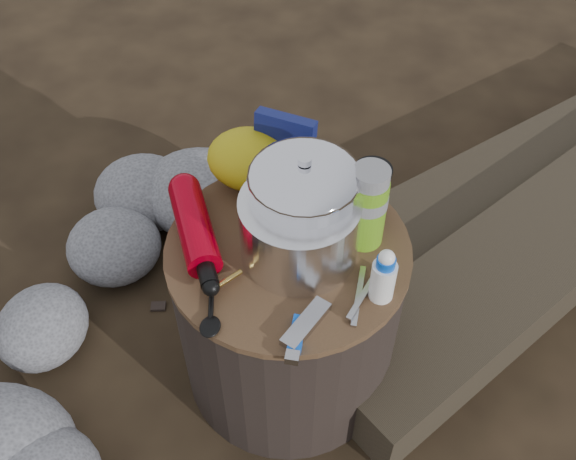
% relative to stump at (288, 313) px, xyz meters
% --- Properties ---
extents(ground, '(60.00, 60.00, 0.00)m').
position_rel_stump_xyz_m(ground, '(0.00, 0.00, -0.21)').
color(ground, black).
rests_on(ground, ground).
extents(stump, '(0.47, 0.47, 0.43)m').
position_rel_stump_xyz_m(stump, '(0.00, 0.00, 0.00)').
color(stump, black).
rests_on(stump, ground).
extents(rock_ring, '(0.48, 1.04, 0.21)m').
position_rel_stump_xyz_m(rock_ring, '(-0.38, -0.02, -0.11)').
color(rock_ring, slate).
rests_on(rock_ring, ground).
extents(log_small, '(1.09, 1.06, 0.11)m').
position_rel_stump_xyz_m(log_small, '(0.54, 0.69, -0.16)').
color(log_small, '#31291E').
rests_on(log_small, ground).
extents(foil_windscreen, '(0.22, 0.22, 0.13)m').
position_rel_stump_xyz_m(foil_windscreen, '(0.02, -0.00, 0.28)').
color(foil_windscreen, white).
rests_on(foil_windscreen, stump).
extents(camping_pot, '(0.20, 0.20, 0.20)m').
position_rel_stump_xyz_m(camping_pot, '(0.02, 0.03, 0.31)').
color(camping_pot, white).
rests_on(camping_pot, stump).
extents(fuel_bottle, '(0.18, 0.27, 0.07)m').
position_rel_stump_xyz_m(fuel_bottle, '(-0.18, -0.01, 0.25)').
color(fuel_bottle, '#A50012').
rests_on(fuel_bottle, stump).
extents(thermos, '(0.07, 0.07, 0.18)m').
position_rel_stump_xyz_m(thermos, '(0.14, 0.05, 0.30)').
color(thermos, '#64A31B').
rests_on(thermos, stump).
extents(travel_mug, '(0.07, 0.07, 0.11)m').
position_rel_stump_xyz_m(travel_mug, '(0.14, 0.13, 0.27)').
color(travel_mug, black).
rests_on(travel_mug, stump).
extents(stuff_sack, '(0.18, 0.14, 0.12)m').
position_rel_stump_xyz_m(stuff_sack, '(-0.11, 0.17, 0.27)').
color(stuff_sack, gold).
rests_on(stuff_sack, stump).
extents(food_pouch, '(0.13, 0.05, 0.16)m').
position_rel_stump_xyz_m(food_pouch, '(-0.04, 0.19, 0.29)').
color(food_pouch, '#0F1651').
rests_on(food_pouch, stump).
extents(lighter, '(0.02, 0.09, 0.02)m').
position_rel_stump_xyz_m(lighter, '(0.05, -0.19, 0.22)').
color(lighter, blue).
rests_on(lighter, stump).
extents(multitool, '(0.08, 0.11, 0.02)m').
position_rel_stump_xyz_m(multitool, '(0.06, -0.17, 0.22)').
color(multitool, '#AAAAAF').
rests_on(multitool, stump).
extents(pot_grabber, '(0.06, 0.14, 0.01)m').
position_rel_stump_xyz_m(pot_grabber, '(0.14, -0.09, 0.22)').
color(pot_grabber, '#AAAAAF').
rests_on(pot_grabber, stump).
extents(spork, '(0.06, 0.14, 0.01)m').
position_rel_stump_xyz_m(spork, '(-0.11, -0.14, 0.22)').
color(spork, black).
rests_on(spork, stump).
extents(squeeze_bottle, '(0.04, 0.04, 0.10)m').
position_rel_stump_xyz_m(squeeze_bottle, '(0.18, -0.08, 0.27)').
color(squeeze_bottle, white).
rests_on(squeeze_bottle, stump).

